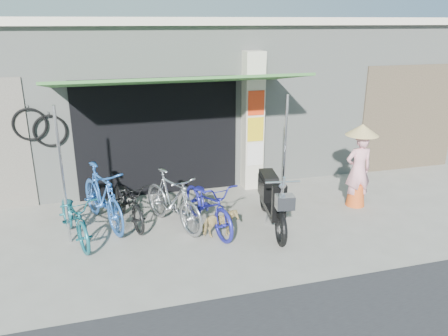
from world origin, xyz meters
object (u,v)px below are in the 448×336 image
object	(u,v)px
nun	(359,166)
bike_teal	(75,217)
street_dog	(220,223)
bike_navy	(208,204)
bike_black	(129,201)
moped	(272,199)
bike_blue	(102,196)
bike_silver	(173,200)

from	to	relation	value
nun	bike_teal	bearing A→B (deg)	2.93
street_dog	bike_teal	bearing A→B (deg)	78.87
bike_teal	bike_navy	xyz separation A→B (m)	(2.29, -0.17, 0.04)
bike_teal	bike_black	world-z (taller)	bike_teal
street_dog	bike_navy	bearing A→B (deg)	18.78
bike_black	moped	distance (m)	2.63
bike_blue	bike_black	world-z (taller)	bike_blue
bike_silver	street_dog	xyz separation A→B (m)	(0.72, -0.64, -0.27)
street_dog	moped	distance (m)	1.07
bike_silver	bike_navy	distance (m)	0.65
bike_black	bike_navy	bearing A→B (deg)	-38.38
bike_blue	moped	size ratio (longest dim) A/B	0.94
bike_black	nun	bearing A→B (deg)	-18.89
bike_black	bike_teal	bearing A→B (deg)	-167.66
bike_blue	bike_silver	xyz separation A→B (m)	(1.22, -0.41, -0.04)
bike_teal	bike_blue	world-z (taller)	bike_blue
bike_teal	bike_black	size ratio (longest dim) A/B	1.03
bike_silver	moped	bearing A→B (deg)	-39.25
bike_navy	street_dog	size ratio (longest dim) A/B	2.98
bike_silver	nun	bearing A→B (deg)	-25.41
bike_black	street_dog	size ratio (longest dim) A/B	2.66
street_dog	nun	bearing A→B (deg)	-76.88
bike_navy	nun	size ratio (longest dim) A/B	1.07
bike_teal	nun	world-z (taller)	nun
street_dog	nun	distance (m)	3.14
bike_blue	street_dog	distance (m)	2.22
bike_silver	nun	size ratio (longest dim) A/B	1.03
bike_blue	bike_black	size ratio (longest dim) A/B	1.16
street_dog	bike_black	bearing A→B (deg)	57.31
moped	bike_teal	bearing A→B (deg)	-176.58
bike_silver	street_dog	size ratio (longest dim) A/B	2.86
bike_teal	bike_navy	bearing A→B (deg)	-21.05
bike_navy	street_dog	distance (m)	0.46
bike_black	street_dog	distance (m)	1.79
bike_silver	moped	world-z (taller)	moped
bike_teal	bike_silver	distance (m)	1.69
moped	bike_navy	bearing A→B (deg)	179.65
bike_navy	bike_silver	bearing A→B (deg)	143.82
street_dog	moped	xyz separation A→B (m)	(1.02, 0.19, 0.26)
nun	moped	bearing A→B (deg)	13.96
bike_navy	nun	bearing A→B (deg)	-9.47
bike_blue	bike_silver	distance (m)	1.28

